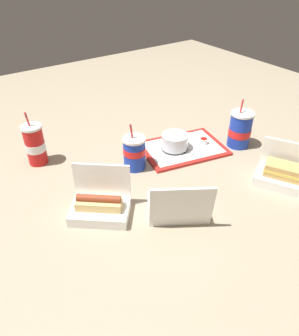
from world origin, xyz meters
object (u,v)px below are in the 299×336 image
object	(u,v)px
food_tray	(183,148)
soda_cup_center	(240,130)
clamshell_hotdog_right	(100,205)
soda_cup_front	(35,145)
ketchup_cup	(204,141)
clamshell_hotdog_back	(178,205)
clamshell_sandwich_corner	(283,174)
cake_container	(175,142)
plastic_fork	(192,153)
soda_cup_back	(134,152)

from	to	relation	value
food_tray	soda_cup_center	bearing A→B (deg)	153.97
clamshell_hotdog_right	soda_cup_center	xyz separation A→B (m)	(-0.75, -0.05, 0.04)
soda_cup_front	ketchup_cup	bearing A→B (deg)	155.81
ketchup_cup	clamshell_hotdog_back	distance (m)	0.49
ketchup_cup	clamshell_sandwich_corner	world-z (taller)	clamshell_sandwich_corner
clamshell_hotdog_back	cake_container	bearing A→B (deg)	-126.87
plastic_fork	clamshell_sandwich_corner	xyz separation A→B (m)	(-0.16, 0.35, 0.03)
clamshell_sandwich_corner	soda_cup_center	size ratio (longest dim) A/B	1.04
food_tray	clamshell_hotdog_right	xyz separation A→B (m)	(0.51, 0.17, 0.03)
soda_cup_center	clamshell_hotdog_back	bearing A→B (deg)	21.28
clamshell_hotdog_right	food_tray	bearing A→B (deg)	-161.82
clamshell_hotdog_back	soda_cup_center	world-z (taller)	soda_cup_center
soda_cup_front	clamshell_hotdog_right	bearing A→B (deg)	98.35
ketchup_cup	soda_cup_back	size ratio (longest dim) A/B	0.20
clamshell_hotdog_back	clamshell_hotdog_right	bearing A→B (deg)	-34.17
plastic_fork	soda_cup_center	world-z (taller)	soda_cup_center
ketchup_cup	clamshell_hotdog_back	world-z (taller)	clamshell_hotdog_back
clamshell_hotdog_right	soda_cup_back	world-z (taller)	soda_cup_back
food_tray	soda_cup_center	xyz separation A→B (m)	(-0.24, 0.12, 0.08)
clamshell_hotdog_right	soda_cup_center	world-z (taller)	soda_cup_center
food_tray	soda_cup_back	size ratio (longest dim) A/B	2.05
plastic_fork	soda_cup_front	distance (m)	0.68
clamshell_hotdog_right	clamshell_sandwich_corner	xyz separation A→B (m)	(-0.67, 0.25, 0.00)
clamshell_hotdog_right	plastic_fork	bearing A→B (deg)	-168.62
soda_cup_front	soda_cup_back	bearing A→B (deg)	139.88
food_tray	clamshell_hotdog_back	distance (m)	0.43
soda_cup_back	plastic_fork	bearing A→B (deg)	164.16
soda_cup_center	soda_cup_front	world-z (taller)	soda_cup_front
soda_cup_back	clamshell_hotdog_back	bearing A→B (deg)	84.50
plastic_fork	clamshell_sandwich_corner	size ratio (longest dim) A/B	0.46
plastic_fork	soda_cup_center	xyz separation A→B (m)	(-0.24, 0.05, 0.07)
clamshell_hotdog_back	ketchup_cup	bearing A→B (deg)	-143.19
clamshell_hotdog_back	soda_cup_front	xyz separation A→B (m)	(0.29, -0.60, 0.05)
food_tray	soda_cup_center	distance (m)	0.27
food_tray	clamshell_sandwich_corner	size ratio (longest dim) A/B	1.76
cake_container	soda_cup_back	size ratio (longest dim) A/B	0.60
soda_cup_center	clamshell_hotdog_right	bearing A→B (deg)	4.05
food_tray	soda_cup_center	world-z (taller)	soda_cup_center
cake_container	clamshell_hotdog_right	world-z (taller)	clamshell_hotdog_right
ketchup_cup	clamshell_sandwich_corner	size ratio (longest dim) A/B	0.17
cake_container	clamshell_hotdog_right	distance (m)	0.51
cake_container	ketchup_cup	size ratio (longest dim) A/B	3.04
clamshell_hotdog_right	soda_cup_back	distance (m)	0.31
clamshell_hotdog_right	cake_container	bearing A→B (deg)	-159.08
clamshell_sandwich_corner	soda_cup_back	xyz separation A→B (m)	(0.41, -0.43, 0.03)
food_tray	soda_cup_back	bearing A→B (deg)	-1.57
food_tray	clamshell_hotdog_right	distance (m)	0.54
soda_cup_front	clamshell_sandwich_corner	bearing A→B (deg)	136.56
food_tray	plastic_fork	distance (m)	0.07
cake_container	soda_cup_front	size ratio (longest dim) A/B	0.51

